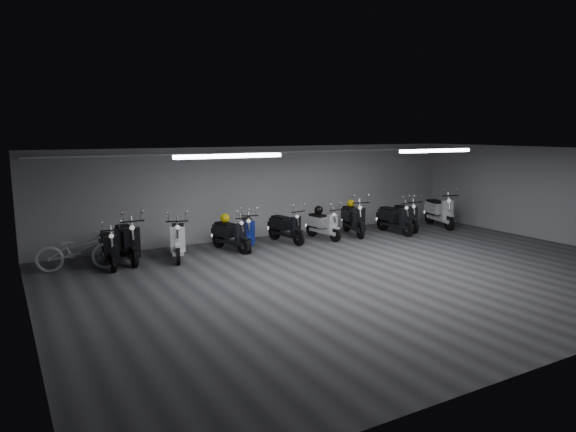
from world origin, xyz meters
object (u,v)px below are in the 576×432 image
scooter_6 (323,220)px  helmet_0 (225,218)px  scooter_8 (395,213)px  helmet_1 (351,203)px  scooter_2 (178,233)px  helmet_2 (319,210)px  scooter_1 (127,235)px  scooter_7 (354,214)px  scooter_3 (230,229)px  bicycle (77,246)px  scooter_10 (440,206)px  scooter_0 (108,242)px  scooter_4 (248,226)px  scooter_9 (406,212)px  scooter_5 (286,222)px

scooter_6 → helmet_0: size_ratio=5.97×
scooter_8 → helmet_1: scooter_8 is taller
scooter_2 → scooter_6: 4.61m
helmet_0 → helmet_2: (3.11, 0.05, -0.02)m
scooter_1 → helmet_2: (5.77, 0.10, 0.17)m
helmet_1 → scooter_7: bearing=-105.9°
scooter_3 → bicycle: bearing=165.5°
scooter_8 → helmet_1: size_ratio=6.93×
scooter_10 → helmet_1: size_ratio=7.61×
scooter_2 → bicycle: bearing=-163.5°
scooter_0 → scooter_3: bearing=3.5°
scooter_7 → scooter_4: bearing=-163.0°
scooter_9 → helmet_1: bearing=-179.9°
scooter_2 → scooter_8: (7.08, -0.22, -0.02)m
scooter_0 → helmet_0: 3.20m
helmet_1 → helmet_2: helmet_1 is taller
scooter_5 → scooter_8: 3.75m
scooter_5 → helmet_0: scooter_5 is taller
scooter_2 → scooter_10: size_ratio=0.94×
bicycle → scooter_5: bearing=-75.7°
scooter_2 → scooter_7: (5.77, 0.24, 0.02)m
scooter_6 → scooter_8: bearing=-18.5°
bicycle → helmet_0: bearing=-73.7°
scooter_1 → scooter_3: size_ratio=1.15×
scooter_3 → helmet_1: size_ratio=6.48×
scooter_3 → scooter_8: (5.56, -0.37, 0.04)m
helmet_1 → scooter_8: bearing=-30.1°
scooter_2 → scooter_9: scooter_2 is taller
scooter_3 → scooter_7: 4.25m
scooter_6 → helmet_0: bearing=168.2°
scooter_7 → helmet_1: bearing=90.0°
scooter_6 → helmet_1: scooter_6 is taller
scooter_3 → helmet_1: 4.35m
bicycle → scooter_10: (11.59, -0.18, 0.12)m
scooter_2 → bicycle: scooter_2 is taller
scooter_7 → scooter_8: size_ratio=1.06×
scooter_3 → helmet_2: bearing=-10.5°
scooter_6 → scooter_8: size_ratio=0.91×
scooter_6 → scooter_10: bearing=-12.5°
scooter_3 → scooter_8: bearing=-19.4°
scooter_4 → scooter_9: 5.70m
scooter_0 → helmet_2: size_ratio=6.22×
scooter_3 → scooter_5: scooter_5 is taller
scooter_2 → scooter_4: 2.06m
scooter_6 → scooter_9: 3.15m
scooter_6 → scooter_9: (3.15, -0.20, 0.04)m
scooter_2 → scooter_5: (3.37, 0.31, -0.06)m
scooter_1 → helmet_2: 5.78m
scooter_2 → scooter_5: scooter_2 is taller
scooter_8 → scooter_0: bearing=177.4°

